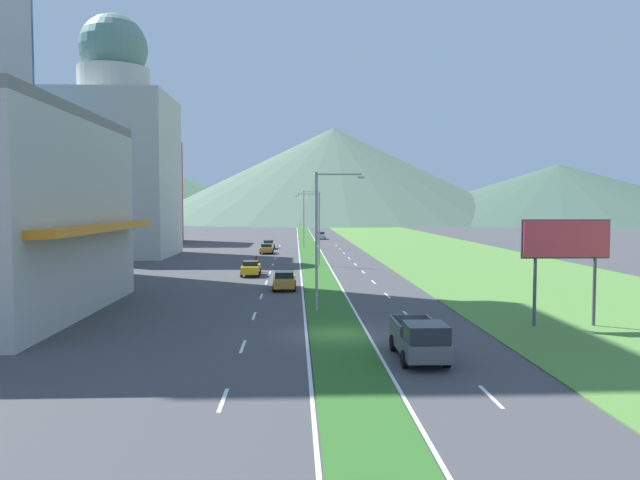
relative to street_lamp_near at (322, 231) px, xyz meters
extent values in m
plane|color=#424244|center=(0.51, -7.72, -5.55)|extent=(600.00, 600.00, 0.00)
cube|color=#2D6023|center=(0.51, 52.28, -5.52)|extent=(3.20, 240.00, 0.06)
cube|color=#518438|center=(21.11, 52.28, -5.52)|extent=(24.00, 240.00, 0.06)
cube|color=silver|center=(-4.59, -19.04, -5.55)|extent=(0.16, 2.80, 0.01)
cube|color=silver|center=(-4.59, -10.35, -5.55)|extent=(0.16, 2.80, 0.01)
cube|color=silver|center=(-4.59, -1.67, -5.55)|extent=(0.16, 2.80, 0.01)
cube|color=silver|center=(-4.59, 7.02, -5.55)|extent=(0.16, 2.80, 0.01)
cube|color=silver|center=(-4.59, 15.70, -5.55)|extent=(0.16, 2.80, 0.01)
cube|color=silver|center=(-4.59, 24.39, -5.55)|extent=(0.16, 2.80, 0.01)
cube|color=silver|center=(-4.59, 33.07, -5.55)|extent=(0.16, 2.80, 0.01)
cube|color=silver|center=(-4.59, 41.76, -5.55)|extent=(0.16, 2.80, 0.01)
cube|color=silver|center=(-4.59, 50.44, -5.55)|extent=(0.16, 2.80, 0.01)
cube|color=silver|center=(-4.59, 59.13, -5.55)|extent=(0.16, 2.80, 0.01)
cube|color=silver|center=(-4.59, 67.81, -5.55)|extent=(0.16, 2.80, 0.01)
cube|color=silver|center=(5.61, -19.04, -5.55)|extent=(0.16, 2.80, 0.01)
cube|color=silver|center=(5.61, -10.35, -5.55)|extent=(0.16, 2.80, 0.01)
cube|color=silver|center=(5.61, -1.67, -5.55)|extent=(0.16, 2.80, 0.01)
cube|color=silver|center=(5.61, 7.02, -5.55)|extent=(0.16, 2.80, 0.01)
cube|color=silver|center=(5.61, 15.70, -5.55)|extent=(0.16, 2.80, 0.01)
cube|color=silver|center=(5.61, 24.39, -5.55)|extent=(0.16, 2.80, 0.01)
cube|color=silver|center=(5.61, 33.07, -5.55)|extent=(0.16, 2.80, 0.01)
cube|color=silver|center=(5.61, 41.76, -5.55)|extent=(0.16, 2.80, 0.01)
cube|color=silver|center=(5.61, 50.44, -5.55)|extent=(0.16, 2.80, 0.01)
cube|color=silver|center=(5.61, 59.13, -5.55)|extent=(0.16, 2.80, 0.01)
cube|color=silver|center=(5.61, 67.81, -5.55)|extent=(0.16, 2.80, 0.01)
cube|color=silver|center=(-1.24, 52.28, -5.55)|extent=(0.16, 240.00, 0.01)
cube|color=silver|center=(2.26, 52.28, -5.55)|extent=(0.16, 240.00, 0.01)
cube|color=orange|center=(-15.26, -0.75, 0.26)|extent=(2.82, 19.74, 0.61)
cube|color=beige|center=(-27.47, 46.71, 5.88)|extent=(15.79, 15.79, 22.87)
cylinder|color=beige|center=(-27.47, 46.71, 19.21)|extent=(9.95, 9.95, 3.79)
sphere|color=slate|center=(-27.47, 46.71, 23.95)|extent=(9.47, 9.47, 9.47)
cube|color=#D83847|center=(-32.09, 80.15, 4.62)|extent=(13.60, 13.60, 20.34)
cone|color=#47664C|center=(-100.98, 280.39, 14.00)|extent=(188.62, 188.62, 39.10)
cone|color=#516B56|center=(16.10, 242.87, 16.05)|extent=(177.63, 177.63, 43.20)
cone|color=#3D5647|center=(115.43, 224.92, 7.19)|extent=(165.19, 165.19, 25.48)
cylinder|color=#99999E|center=(-0.38, 0.02, -0.76)|extent=(0.18, 0.18, 9.59)
cylinder|color=#99999E|center=(1.15, -0.05, 3.89)|extent=(3.07, 0.24, 0.10)
ellipsoid|color=silver|center=(2.68, -0.12, 3.69)|extent=(0.56, 0.28, 0.20)
cylinder|color=#99999E|center=(1.05, 31.51, -1.13)|extent=(0.18, 0.18, 8.84)
cylinder|color=#99999E|center=(-0.29, 31.54, 3.13)|extent=(2.69, 0.16, 0.10)
ellipsoid|color=silver|center=(-1.63, 31.57, 2.93)|extent=(0.56, 0.28, 0.20)
cylinder|color=#99999E|center=(-0.34, 63.00, -0.65)|extent=(0.18, 0.18, 9.81)
cylinder|color=#99999E|center=(1.03, 63.07, 4.11)|extent=(2.76, 0.24, 0.10)
ellipsoid|color=silver|center=(2.41, 63.14, 3.91)|extent=(0.56, 0.28, 0.20)
cylinder|color=#4C4C51|center=(12.52, -5.97, -3.44)|extent=(0.20, 0.20, 4.23)
cylinder|color=#4C4C51|center=(16.17, -5.97, -3.44)|extent=(0.20, 0.20, 4.23)
cube|color=#D83847|center=(14.35, -6.07, -0.25)|extent=(5.21, 0.16, 2.16)
cube|color=#4C4C51|center=(14.35, -5.95, -0.25)|extent=(5.41, 0.08, 2.36)
cube|color=yellow|center=(-6.45, 21.29, -4.85)|extent=(1.77, 4.08, 0.77)
cube|color=black|center=(-6.45, 21.12, -4.22)|extent=(1.52, 1.80, 0.48)
cylinder|color=black|center=(-7.30, 22.55, -5.23)|extent=(0.22, 0.64, 0.64)
cylinder|color=black|center=(-5.60, 22.55, -5.23)|extent=(0.22, 0.64, 0.64)
cylinder|color=black|center=(-7.30, 20.02, -5.23)|extent=(0.22, 0.64, 0.64)
cylinder|color=black|center=(-5.60, 20.02, -5.23)|extent=(0.22, 0.64, 0.64)
cube|color=silver|center=(-6.30, 60.53, -4.91)|extent=(1.86, 4.53, 0.64)
cube|color=black|center=(-6.30, 60.35, -4.33)|extent=(1.60, 1.99, 0.52)
cylinder|color=black|center=(-7.19, 61.94, -5.23)|extent=(0.22, 0.64, 0.64)
cylinder|color=black|center=(-5.41, 61.94, -5.23)|extent=(0.22, 0.64, 0.64)
cylinder|color=black|center=(-7.19, 59.13, -5.23)|extent=(0.22, 0.64, 0.64)
cylinder|color=black|center=(-5.41, 59.13, -5.23)|extent=(0.22, 0.64, 0.64)
cube|color=#C6842D|center=(-6.16, 50.49, -4.89)|extent=(1.85, 4.69, 0.68)
cube|color=black|center=(-6.16, 50.30, -4.30)|extent=(1.59, 2.06, 0.49)
cylinder|color=black|center=(-7.05, 51.94, -5.23)|extent=(0.22, 0.64, 0.64)
cylinder|color=black|center=(-5.28, 51.94, -5.23)|extent=(0.22, 0.64, 0.64)
cylinder|color=black|center=(-7.05, 49.03, -5.23)|extent=(0.22, 0.64, 0.64)
cylinder|color=black|center=(-5.28, 49.03, -5.23)|extent=(0.22, 0.64, 0.64)
cube|color=#B2B2B7|center=(3.75, 89.34, -4.89)|extent=(1.71, 4.43, 0.69)
cube|color=black|center=(3.75, 89.52, -4.27)|extent=(1.47, 1.95, 0.53)
cylinder|color=black|center=(4.57, 87.97, -5.23)|extent=(0.22, 0.64, 0.64)
cylinder|color=black|center=(2.93, 87.97, -5.23)|extent=(0.22, 0.64, 0.64)
cylinder|color=black|center=(4.57, 90.72, -5.23)|extent=(0.22, 0.64, 0.64)
cylinder|color=black|center=(2.93, 90.72, -5.23)|extent=(0.22, 0.64, 0.64)
cube|color=#C6842D|center=(-2.79, 11.03, -4.86)|extent=(1.83, 4.64, 0.74)
cube|color=black|center=(-2.79, 10.85, -4.23)|extent=(1.58, 2.04, 0.54)
cylinder|color=black|center=(-3.67, 12.47, -5.23)|extent=(0.22, 0.64, 0.64)
cylinder|color=black|center=(-1.91, 12.47, -5.23)|extent=(0.22, 0.64, 0.64)
cylinder|color=black|center=(-3.67, 9.60, -5.23)|extent=(0.22, 0.64, 0.64)
cylinder|color=black|center=(-1.91, 9.60, -5.23)|extent=(0.22, 0.64, 0.64)
cube|color=#515459|center=(4.02, -13.19, -4.75)|extent=(2.00, 5.40, 0.80)
cube|color=black|center=(4.02, -14.79, -3.95)|extent=(1.84, 2.00, 0.80)
cube|color=#515459|center=(4.96, -12.09, -4.13)|extent=(0.10, 3.20, 0.44)
cube|color=#515459|center=(3.08, -12.09, -4.13)|extent=(0.10, 3.20, 0.44)
cube|color=#515459|center=(4.02, -10.54, -4.13)|extent=(1.84, 0.10, 0.44)
cylinder|color=black|center=(4.98, -14.81, -5.15)|extent=(0.26, 0.80, 0.80)
cylinder|color=black|center=(3.06, -14.81, -5.15)|extent=(0.26, 0.80, 0.80)
cylinder|color=black|center=(4.98, -11.57, -5.15)|extent=(0.26, 0.80, 0.80)
cylinder|color=black|center=(3.06, -11.57, -5.15)|extent=(0.26, 0.80, 0.80)
cylinder|color=black|center=(-6.16, 25.69, -5.25)|extent=(0.10, 0.60, 0.60)
cylinder|color=black|center=(-6.16, 24.29, -5.25)|extent=(0.12, 0.60, 0.60)
cube|color=#0C5128|center=(-6.16, 24.99, -5.08)|extent=(0.20, 1.12, 0.25)
ellipsoid|color=#0C5128|center=(-6.16, 25.19, -4.72)|extent=(0.24, 0.44, 0.24)
cube|color=maroon|center=(-6.16, 24.89, -4.35)|extent=(0.36, 0.28, 0.70)
sphere|color=black|center=(-6.16, 24.94, -3.88)|extent=(0.26, 0.26, 0.26)
camera|label=1|loc=(-1.87, -41.60, 1.77)|focal=34.09mm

